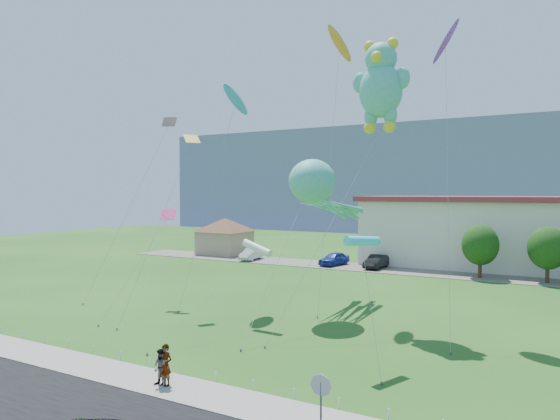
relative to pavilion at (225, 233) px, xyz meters
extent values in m
plane|color=#1D4A14|center=(24.00, -38.00, -3.02)|extent=(160.00, 160.00, 0.00)
cube|color=gray|center=(24.00, -40.75, -2.97)|extent=(80.00, 2.50, 0.10)
cube|color=#59544C|center=(24.00, -3.00, -2.99)|extent=(70.00, 6.00, 0.06)
cube|color=slate|center=(24.00, 82.00, 9.48)|extent=(160.00, 50.00, 25.00)
cube|color=tan|center=(0.00, 0.00, -1.42)|extent=(6.00, 6.00, 3.20)
pyramid|color=brown|center=(0.00, 0.00, 1.08)|extent=(9.20, 9.20, 1.80)
cylinder|color=slate|center=(33.50, -42.20, -1.92)|extent=(0.07, 0.07, 2.20)
cylinder|color=red|center=(33.50, -42.20, -0.92)|extent=(0.76, 0.04, 0.76)
cylinder|color=white|center=(33.50, -42.22, -0.92)|extent=(0.80, 0.02, 0.80)
cylinder|color=white|center=(11.00, -39.30, -2.77)|extent=(0.05, 0.05, 0.50)
cylinder|color=white|center=(13.00, -39.30, -2.77)|extent=(0.05, 0.05, 0.50)
cylinder|color=white|center=(15.00, -39.30, -2.77)|extent=(0.05, 0.05, 0.50)
cylinder|color=white|center=(17.00, -39.30, -2.77)|extent=(0.05, 0.05, 0.50)
cylinder|color=white|center=(19.00, -39.30, -2.77)|extent=(0.05, 0.05, 0.50)
cylinder|color=white|center=(21.00, -39.30, -2.77)|extent=(0.05, 0.05, 0.50)
cylinder|color=white|center=(23.00, -39.30, -2.77)|extent=(0.05, 0.05, 0.50)
cylinder|color=white|center=(25.00, -39.30, -2.77)|extent=(0.05, 0.05, 0.50)
cylinder|color=white|center=(27.00, -39.30, -2.77)|extent=(0.05, 0.05, 0.50)
cylinder|color=white|center=(29.00, -39.30, -2.77)|extent=(0.05, 0.05, 0.50)
cylinder|color=white|center=(31.00, -39.30, -2.77)|extent=(0.05, 0.05, 0.50)
cylinder|color=white|center=(33.00, -39.30, -2.77)|extent=(0.05, 0.05, 0.50)
cylinder|color=white|center=(35.00, -39.30, -2.77)|extent=(0.05, 0.05, 0.50)
cylinder|color=#3F2B19|center=(34.00, -4.00, -1.92)|extent=(0.36, 0.36, 2.20)
ellipsoid|color=#14380F|center=(34.00, -4.00, 0.38)|extent=(3.60, 3.60, 4.14)
cylinder|color=#3F2B19|center=(40.00, -4.00, -1.92)|extent=(0.36, 0.36, 2.20)
ellipsoid|color=#14380F|center=(40.00, -4.00, 0.38)|extent=(3.60, 3.60, 4.14)
imported|color=gray|center=(25.38, -40.86, -2.01)|extent=(0.71, 0.50, 1.83)
imported|color=gray|center=(25.28, -40.98, -2.11)|extent=(0.85, 0.70, 1.63)
imported|color=silver|center=(6.63, -3.63, -2.23)|extent=(2.06, 4.61, 1.47)
imported|color=navy|center=(17.77, -3.02, -2.19)|extent=(2.75, 4.82, 1.55)
imported|color=black|center=(22.90, -2.85, -2.20)|extent=(1.84, 4.70, 1.52)
ellipsoid|color=teal|center=(25.43, -25.58, 6.41)|extent=(3.14, 4.09, 3.14)
sphere|color=white|center=(24.87, -26.81, 6.75)|extent=(0.49, 0.49, 0.49)
sphere|color=white|center=(25.99, -26.81, 6.75)|extent=(0.49, 0.49, 0.49)
cylinder|color=slate|center=(25.57, -35.06, -2.94)|extent=(0.10, 0.10, 0.16)
cylinder|color=gray|center=(25.50, -30.82, 1.37)|extent=(0.17, 8.50, 8.49)
ellipsoid|color=teal|center=(29.94, -24.35, 12.54)|extent=(2.96, 2.51, 3.70)
sphere|color=teal|center=(29.94, -24.35, 14.70)|extent=(2.16, 2.16, 2.16)
sphere|color=yellow|center=(29.15, -24.35, 15.61)|extent=(0.80, 0.80, 0.80)
sphere|color=yellow|center=(30.74, -24.35, 15.61)|extent=(0.80, 0.80, 0.80)
sphere|color=yellow|center=(29.94, -25.26, 14.59)|extent=(0.80, 0.80, 0.80)
ellipsoid|color=teal|center=(28.46, -24.35, 13.22)|extent=(1.02, 0.73, 1.43)
ellipsoid|color=teal|center=(31.42, -24.35, 13.22)|extent=(1.02, 0.73, 1.43)
ellipsoid|color=teal|center=(29.26, -24.35, 10.83)|extent=(0.91, 0.80, 1.48)
ellipsoid|color=teal|center=(30.62, -24.35, 10.83)|extent=(0.91, 0.80, 1.48)
sphere|color=yellow|center=(29.26, -24.57, 10.04)|extent=(0.80, 0.80, 0.80)
sphere|color=yellow|center=(30.62, -24.57, 10.04)|extent=(0.80, 0.80, 0.80)
cylinder|color=slate|center=(26.44, -33.97, -2.94)|extent=(0.10, 0.10, 0.16)
cylinder|color=gray|center=(28.19, -29.16, 3.47)|extent=(3.53, 9.65, 12.69)
cone|color=#A634D1|center=(33.87, -22.82, 15.70)|extent=(1.80, 1.33, 1.33)
cylinder|color=slate|center=(35.68, -30.15, -2.94)|extent=(0.10, 0.10, 0.16)
cylinder|color=gray|center=(34.78, -26.49, 6.32)|extent=(1.84, 7.35, 18.38)
cylinder|color=white|center=(23.33, -29.66, 1.98)|extent=(0.50, 2.25, 0.87)
cylinder|color=slate|center=(21.61, -38.03, -2.94)|extent=(0.10, 0.10, 0.16)
cylinder|color=gray|center=(22.47, -33.85, -0.54)|extent=(1.76, 8.38, 4.66)
cube|color=yellow|center=(16.41, -27.70, 9.67)|extent=(1.29, 1.29, 0.86)
cylinder|color=slate|center=(16.44, -35.26, -2.94)|extent=(0.10, 0.10, 0.16)
cylinder|color=gray|center=(16.42, -31.48, 3.30)|extent=(0.06, 7.58, 12.34)
cube|color=#D93071|center=(14.04, -27.71, 3.93)|extent=(1.29, 1.29, 0.86)
cylinder|color=slate|center=(14.77, -35.27, -2.94)|extent=(0.10, 0.10, 0.16)
cylinder|color=gray|center=(14.40, -31.49, 0.43)|extent=(0.76, 7.58, 6.61)
cube|color=black|center=(12.31, -25.49, 11.50)|extent=(1.29, 1.29, 0.86)
cylinder|color=slate|center=(8.81, -31.51, -2.94)|extent=(0.10, 0.10, 0.16)
cylinder|color=gray|center=(10.56, -28.50, 4.22)|extent=(3.53, 6.05, 14.17)
cone|color=orange|center=(26.05, -22.08, 16.87)|extent=(1.80, 1.33, 1.33)
cylinder|color=slate|center=(26.27, -26.54, -2.94)|extent=(0.10, 0.10, 0.16)
cylinder|color=gray|center=(26.16, -24.31, 6.90)|extent=(0.24, 4.48, 19.54)
cylinder|color=#36DAF7|center=(31.93, -33.60, 3.18)|extent=(0.50, 2.25, 0.87)
cylinder|color=slate|center=(33.71, -35.99, -2.94)|extent=(0.10, 0.10, 0.16)
cylinder|color=gray|center=(32.82, -34.80, 0.06)|extent=(1.81, 2.41, 5.85)
cone|color=#2981EB|center=(18.11, -24.29, 13.02)|extent=(1.80, 1.33, 1.33)
cylinder|color=slate|center=(16.83, -29.90, -2.94)|extent=(0.10, 0.10, 0.16)
cylinder|color=gray|center=(17.47, -27.09, 4.98)|extent=(1.30, 5.64, 15.69)
camera|label=1|loc=(40.30, -57.54, 5.62)|focal=32.00mm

